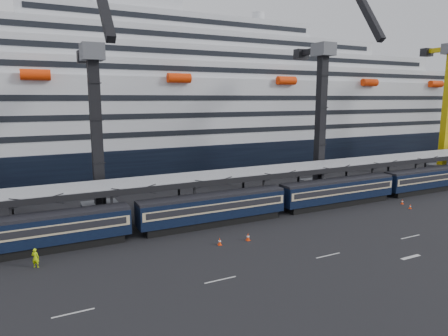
# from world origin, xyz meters

# --- Properties ---
(ground) EXTENTS (260.00, 260.00, 0.00)m
(ground) POSITION_xyz_m (0.00, 0.00, 0.00)
(ground) COLOR black
(ground) RESTS_ON ground
(lane_markings) EXTENTS (111.00, 4.27, 0.02)m
(lane_markings) POSITION_xyz_m (8.15, -5.23, 0.01)
(lane_markings) COLOR beige
(lane_markings) RESTS_ON ground
(train) EXTENTS (133.05, 3.00, 4.05)m
(train) POSITION_xyz_m (-4.65, 10.00, 2.20)
(train) COLOR black
(train) RESTS_ON ground
(canopy) EXTENTS (130.00, 6.25, 5.53)m
(canopy) POSITION_xyz_m (0.00, 14.00, 5.25)
(canopy) COLOR gray
(canopy) RESTS_ON ground
(cruise_ship) EXTENTS (214.09, 28.84, 34.00)m
(cruise_ship) POSITION_xyz_m (-1.08, 45.99, 12.34)
(cruise_ship) COLOR black
(cruise_ship) RESTS_ON ground
(crane_dark_near) EXTENTS (4.50, 17.75, 35.08)m
(crane_dark_near) POSITION_xyz_m (-20.00, 18.59, 11.93)
(crane_dark_near) COLOR #4E5056
(crane_dark_near) RESTS_ON ground
(crane_dark_mid) EXTENTS (4.50, 18.24, 39.64)m
(crane_dark_mid) POSITION_xyz_m (15.00, 17.59, 13.36)
(crane_dark_mid) COLOR #4E5056
(crane_dark_mid) RESTS_ON ground
(worker) EXTENTS (0.80, 0.71, 1.85)m
(worker) POSITION_xyz_m (-28.14, 6.04, 0.92)
(worker) COLOR #C3EB0C
(worker) RESTS_ON ground
(traffic_cone_c) EXTENTS (0.43, 0.43, 0.86)m
(traffic_cone_c) POSITION_xyz_m (-6.98, 3.33, 0.43)
(traffic_cone_c) COLOR #FB3707
(traffic_cone_c) RESTS_ON ground
(traffic_cone_d) EXTENTS (0.41, 0.41, 0.81)m
(traffic_cone_d) POSITION_xyz_m (-10.39, 3.48, 0.40)
(traffic_cone_d) COLOR #FB3707
(traffic_cone_d) RESTS_ON ground
(traffic_cone_e) EXTENTS (0.37, 0.37, 0.74)m
(traffic_cone_e) POSITION_xyz_m (21.09, 6.23, 0.37)
(traffic_cone_e) COLOR #FB3707
(traffic_cone_e) RESTS_ON ground
(traffic_cone_f) EXTENTS (0.34, 0.34, 0.68)m
(traffic_cone_f) POSITION_xyz_m (19.99, 3.99, 0.34)
(traffic_cone_f) COLOR #FB3707
(traffic_cone_f) RESTS_ON ground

